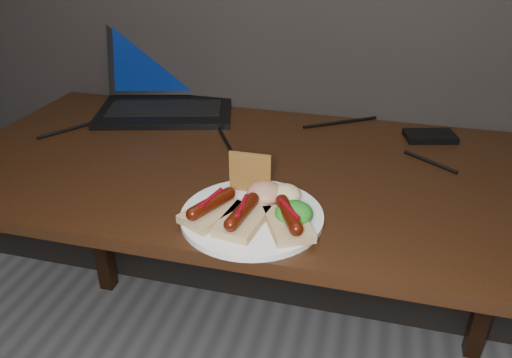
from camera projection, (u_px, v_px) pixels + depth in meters
name	position (u px, v px, depth m)	size (l,w,h in m)	color
desk	(253.00, 197.00, 1.19)	(1.40, 0.70, 0.75)	black
laptop	(167.00, 89.00, 1.45)	(0.44, 0.41, 0.25)	black
hard_drive	(430.00, 136.00, 1.27)	(0.12, 0.07, 0.02)	black
desk_cables	(254.00, 135.00, 1.29)	(1.03, 0.37, 0.01)	black
plate	(252.00, 216.00, 0.94)	(0.27, 0.27, 0.01)	white
bread_sausage_left	(212.00, 209.00, 0.92)	(0.11, 0.13, 0.04)	#D4BD7C
bread_sausage_center	(242.00, 217.00, 0.90)	(0.09, 0.12, 0.04)	#D4BD7C
bread_sausage_right	(289.00, 220.00, 0.89)	(0.11, 0.13, 0.04)	#D4BD7C
crispbread	(250.00, 173.00, 0.99)	(0.09, 0.01, 0.09)	#A5712D
salad_greens	(294.00, 213.00, 0.91)	(0.07, 0.07, 0.04)	#146213
salsa_mound	(265.00, 193.00, 0.97)	(0.07, 0.07, 0.04)	maroon
coleslaw_mound	(285.00, 194.00, 0.97)	(0.06, 0.06, 0.04)	beige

